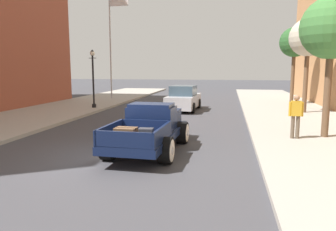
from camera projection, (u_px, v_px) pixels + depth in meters
name	position (u px, v px, depth m)	size (l,w,h in m)	color
ground_plane	(112.00, 156.00, 10.24)	(140.00, 140.00, 0.00)	#3D3D42
hotrod_truck_navy	(151.00, 127.00, 11.09)	(2.31, 4.99, 1.58)	#0F1938
car_background_silver	(184.00, 99.00, 21.38)	(2.02, 4.38, 1.65)	#B7B7BC
pedestrian_sidewalk_right	(296.00, 114.00, 12.06)	(0.53, 0.22, 1.65)	brown
street_lamp_far	(93.00, 74.00, 21.48)	(0.50, 0.32, 3.85)	black
flagpole	(113.00, 33.00, 27.80)	(1.74, 0.16, 9.16)	#B2B2B7
street_tree_nearest	(332.00, 29.00, 11.90)	(2.30, 2.30, 5.25)	brown
street_tree_second	(308.00, 38.00, 18.80)	(2.19, 2.19, 5.49)	brown
street_tree_third	(295.00, 43.00, 23.46)	(2.16, 2.16, 5.59)	brown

